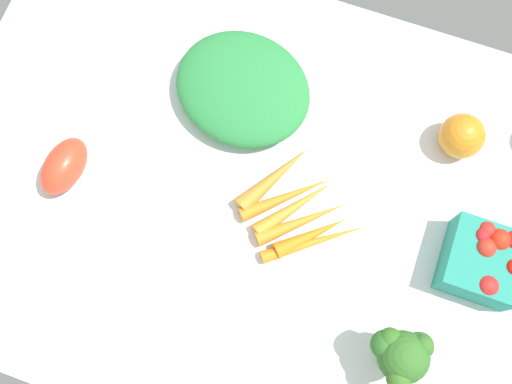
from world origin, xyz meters
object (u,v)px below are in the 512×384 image
broccoli_head (402,355)px  heirloom_tomato_orange (462,136)px  carrot_bunch (295,209)px  berry_basket (484,260)px  leafy_greens_clump (243,88)px  roma_tomato (64,166)px

broccoli_head → heirloom_tomato_orange: (-0.47, -35.62, -3.46)cm
broccoli_head → carrot_bunch: 26.70cm
broccoli_head → berry_basket: (-8.47, -17.52, -3.26)cm
berry_basket → leafy_greens_clump: (43.36, -14.57, -0.84)cm
heirloom_tomato_orange → berry_basket: bearing=113.8°
heirloom_tomato_orange → leafy_greens_clump: size_ratio=0.32×
berry_basket → carrot_bunch: (28.91, 1.36, -2.52)cm
broccoli_head → berry_basket: 19.73cm
roma_tomato → carrot_bunch: 36.74cm
roma_tomato → broccoli_head: bearing=87.1°
broccoli_head → heirloom_tomato_orange: bearing=-90.8°
carrot_bunch → leafy_greens_clump: bearing=-47.8°
roma_tomato → berry_basket: (-65.14, -7.27, 0.83)cm
berry_basket → leafy_greens_clump: bearing=-18.6°
carrot_bunch → broccoli_head: bearing=141.7°
carrot_bunch → heirloom_tomato_orange: 28.66cm
broccoli_head → leafy_greens_clump: bearing=-42.6°
roma_tomato → berry_basket: berry_basket is taller
roma_tomato → broccoli_head: (-56.67, 10.25, 4.09)cm
berry_basket → leafy_greens_clump: 45.75cm
heirloom_tomato_orange → leafy_greens_clump: heirloom_tomato_orange is taller
broccoli_head → leafy_greens_clump: (34.89, -32.09, -4.10)cm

